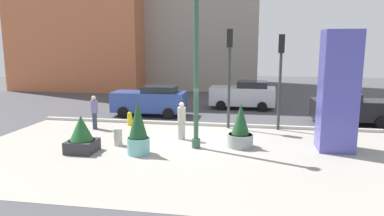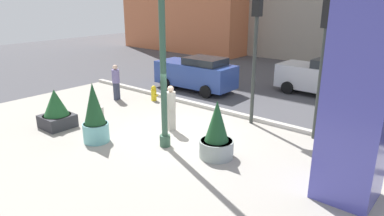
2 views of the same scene
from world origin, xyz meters
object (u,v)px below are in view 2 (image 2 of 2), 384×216
object	(u,v)px
potted_plant_by_pillar	(217,134)
pedestrian_crossing	(116,81)
lamp_post	(163,49)
potted_plant_near_right	(95,116)
traffic_light_corner	(324,48)
car_curb_west	(196,73)
pedestrian_by_curb	(171,106)
potted_plant_curbside	(56,110)
concrete_bollard	(99,116)
car_passing_lane	(323,77)
art_pillar_blue	(358,105)
fire_hydrant	(154,93)
traffic_light_far_side	(256,38)

from	to	relation	value
potted_plant_by_pillar	pedestrian_crossing	distance (m)	7.72
lamp_post	potted_plant_near_right	bearing A→B (deg)	-149.05
traffic_light_corner	lamp_post	bearing A→B (deg)	-132.70
lamp_post	car_curb_west	size ratio (longest dim) A/B	1.52
potted_plant_near_right	pedestrian_by_curb	distance (m)	2.76
potted_plant_by_pillar	car_curb_west	bearing A→B (deg)	133.81
potted_plant_by_pillar	potted_plant_curbside	xyz separation A→B (m)	(-6.22, -1.82, -0.08)
lamp_post	pedestrian_by_curb	distance (m)	2.76
concrete_bollard	car_passing_lane	distance (m)	11.13
lamp_post	pedestrian_crossing	bearing A→B (deg)	156.52
potted_plant_near_right	car_passing_lane	world-z (taller)	potted_plant_near_right
pedestrian_by_curb	lamp_post	bearing A→B (deg)	-54.82
art_pillar_blue	fire_hydrant	distance (m)	10.36
potted_plant_by_pillar	car_passing_lane	size ratio (longest dim) A/B	0.43
potted_plant_curbside	fire_hydrant	xyz separation A→B (m)	(0.27, 4.87, -0.32)
potted_plant_near_right	traffic_light_corner	world-z (taller)	traffic_light_corner
art_pillar_blue	concrete_bollard	size ratio (longest dim) A/B	6.46
fire_hydrant	car_passing_lane	size ratio (longest dim) A/B	0.17
art_pillar_blue	potted_plant_near_right	distance (m)	8.11
potted_plant_near_right	concrete_bollard	bearing A→B (deg)	140.38
potted_plant_by_pillar	potted_plant_near_right	size ratio (longest dim) A/B	0.88
pedestrian_crossing	art_pillar_blue	bearing A→B (deg)	-8.72
potted_plant_curbside	pedestrian_crossing	size ratio (longest dim) A/B	0.88
potted_plant_by_pillar	fire_hydrant	distance (m)	6.70
car_curb_west	pedestrian_crossing	distance (m)	4.27
pedestrian_by_curb	pedestrian_crossing	distance (m)	4.94
potted_plant_by_pillar	fire_hydrant	size ratio (longest dim) A/B	2.48
fire_hydrant	pedestrian_crossing	distance (m)	1.92
potted_plant_by_pillar	pedestrian_crossing	xyz separation A→B (m)	(-7.45, 2.01, 0.19)
potted_plant_curbside	traffic_light_corner	distance (m)	9.89
lamp_post	art_pillar_blue	bearing A→B (deg)	7.27
car_passing_lane	traffic_light_far_side	bearing A→B (deg)	-95.57
traffic_light_far_side	pedestrian_crossing	distance (m)	7.25
potted_plant_curbside	pedestrian_by_curb	bearing A→B (deg)	36.16
fire_hydrant	traffic_light_far_side	xyz separation A→B (m)	(5.21, 0.32, 2.98)
concrete_bollard	car_curb_west	distance (m)	6.57
traffic_light_corner	pedestrian_crossing	bearing A→B (deg)	-171.16
art_pillar_blue	pedestrian_crossing	xyz separation A→B (m)	(-11.28, 1.73, -1.46)
lamp_post	potted_plant_curbside	size ratio (longest dim) A/B	4.47
concrete_bollard	pedestrian_crossing	bearing A→B (deg)	130.70
art_pillar_blue	car_curb_west	xyz separation A→B (m)	(-9.47, 5.60, -1.50)
traffic_light_far_side	pedestrian_crossing	xyz separation A→B (m)	(-6.71, -1.35, -2.39)
pedestrian_by_curb	fire_hydrant	bearing A→B (deg)	145.28
concrete_bollard	car_curb_west	bearing A→B (deg)	94.21
potted_plant_curbside	traffic_light_corner	bearing A→B (deg)	33.39
art_pillar_blue	pedestrian_crossing	distance (m)	11.50
potted_plant_curbside	traffic_light_far_side	xyz separation A→B (m)	(5.48, 5.19, 2.66)
potted_plant_by_pillar	traffic_light_corner	size ratio (longest dim) A/B	0.39
traffic_light_far_side	car_passing_lane	bearing A→B (deg)	84.43
potted_plant_near_right	pedestrian_by_curb	world-z (taller)	potted_plant_near_right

